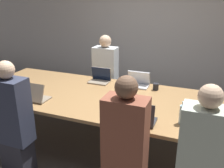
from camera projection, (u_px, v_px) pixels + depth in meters
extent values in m
plane|color=#4C4742|center=(115.00, 147.00, 3.56)|extent=(24.00, 24.00, 0.00)
cube|color=#BCB7B2|center=(154.00, 28.00, 5.00)|extent=(12.00, 0.06, 2.80)
cube|color=#9E7547|center=(115.00, 99.00, 3.30)|extent=(4.03, 1.41, 0.04)
cylinder|color=#4C4C51|center=(31.00, 93.00, 4.52)|extent=(0.08, 0.08, 0.73)
cube|color=#B7B7BC|center=(137.00, 86.00, 3.68)|extent=(0.33, 0.20, 0.02)
cube|color=#B7B7BC|center=(139.00, 77.00, 3.72)|extent=(0.33, 0.07, 0.20)
cube|color=silver|center=(139.00, 78.00, 3.71)|extent=(0.33, 0.07, 0.20)
cylinder|color=#232328|center=(156.00, 87.00, 3.55)|extent=(0.08, 0.08, 0.10)
cube|color=gray|center=(36.00, 99.00, 3.25)|extent=(0.33, 0.23, 0.02)
cube|color=gray|center=(31.00, 92.00, 3.13)|extent=(0.34, 0.10, 0.22)
cube|color=black|center=(32.00, 92.00, 3.14)|extent=(0.33, 0.10, 0.21)
cube|color=#2D2D38|center=(19.00, 157.00, 2.99)|extent=(0.32, 0.24, 0.45)
cube|color=#33384C|center=(12.00, 111.00, 2.78)|extent=(0.40, 0.24, 0.77)
sphere|color=beige|center=(5.00, 70.00, 2.61)|extent=(0.20, 0.20, 0.20)
cube|color=gray|center=(99.00, 82.00, 3.84)|extent=(0.31, 0.20, 0.02)
cube|color=gray|center=(101.00, 74.00, 3.89)|extent=(0.31, 0.04, 0.20)
cube|color=#0F1933|center=(101.00, 74.00, 3.88)|extent=(0.31, 0.04, 0.20)
cube|color=#2D2D38|center=(106.00, 101.00, 4.50)|extent=(0.32, 0.24, 0.45)
cube|color=silver|center=(105.00, 69.00, 4.29)|extent=(0.40, 0.24, 0.77)
sphere|color=beige|center=(105.00, 41.00, 4.12)|extent=(0.20, 0.20, 0.20)
cube|color=silver|center=(211.00, 133.00, 2.46)|extent=(0.32, 0.24, 0.02)
cube|color=silver|center=(212.00, 125.00, 2.35)|extent=(0.32, 0.11, 0.23)
cube|color=black|center=(212.00, 125.00, 2.36)|extent=(0.32, 0.11, 0.22)
cube|color=beige|center=(203.00, 149.00, 2.11)|extent=(0.40, 0.24, 0.77)
sphere|color=beige|center=(211.00, 96.00, 1.94)|extent=(0.20, 0.20, 0.20)
cylinder|color=#ADD1E0|center=(183.00, 115.00, 2.61)|extent=(0.07, 0.07, 0.21)
cylinder|color=#ADD1E0|center=(184.00, 104.00, 2.57)|extent=(0.03, 0.03, 0.05)
cube|color=#333338|center=(140.00, 120.00, 2.70)|extent=(0.34, 0.23, 0.02)
cube|color=#333338|center=(138.00, 114.00, 2.56)|extent=(0.35, 0.05, 0.23)
cube|color=black|center=(138.00, 114.00, 2.57)|extent=(0.34, 0.05, 0.22)
cube|color=brown|center=(125.00, 137.00, 2.29)|extent=(0.40, 0.24, 0.77)
sphere|color=brown|center=(126.00, 87.00, 2.12)|extent=(0.21, 0.21, 0.21)
cube|color=black|center=(143.00, 109.00, 2.93)|extent=(0.11, 0.15, 0.05)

